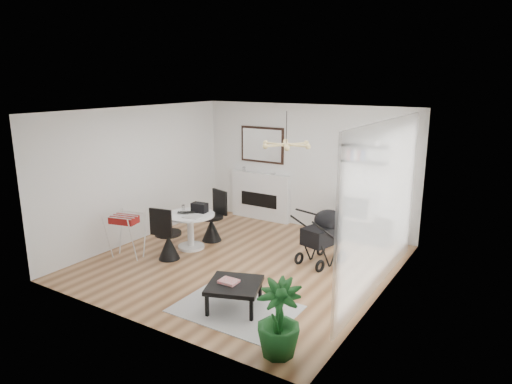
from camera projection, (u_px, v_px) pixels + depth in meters
The scene contains 25 objects.
floor at pixel (242, 262), 8.23m from camera, with size 5.00×5.00×0.00m, color brown.
ceiling at pixel (241, 111), 7.57m from camera, with size 5.00×5.00×0.00m, color white.
wall_back at pixel (305, 167), 9.95m from camera, with size 5.00×5.00×0.00m, color white.
wall_left at pixel (139, 174), 9.19m from camera, with size 5.00×5.00×0.00m, color white.
wall_right at pixel (385, 211), 6.61m from camera, with size 5.00×5.00×0.00m, color white.
sheer_curtain at pixel (382, 207), 6.83m from camera, with size 0.04×3.60×2.60m, color white.
fireplace at pixel (261, 191), 10.62m from camera, with size 1.50×0.17×2.16m.
shelf_lower at pixel (364, 162), 9.09m from camera, with size 0.90×0.25×0.04m, color black.
shelf_upper at pixel (365, 146), 9.01m from camera, with size 0.90×0.25×0.04m, color black.
pendant_lamp at pixel (286, 145), 7.59m from camera, with size 0.90×0.90×0.10m, color tan, non-canonical shape.
tv_console at pixel (358, 229), 9.34m from camera, with size 1.25×0.44×0.47m, color black.
crt_tv at pixel (360, 205), 9.22m from camera, with size 0.61×0.53×0.53m.
dining_table at pixel (190, 226), 8.81m from camera, with size 0.95×0.95×0.69m.
laptop at pixel (186, 213), 8.75m from camera, with size 0.33×0.21×0.03m, color black.
black_bag at pixel (200, 208), 8.86m from camera, with size 0.30×0.18×0.18m, color black.
newspaper at pixel (192, 217), 8.57m from camera, with size 0.31×0.26×0.01m, color silver.
drinking_glass at pixel (183, 207), 9.02m from camera, with size 0.06×0.06×0.10m, color white.
chair_far at pixel (212, 225), 9.27m from camera, with size 0.53×0.54×1.03m.
chair_near at pixel (168, 243), 8.29m from camera, with size 0.50×0.52×1.01m.
drying_rack at pixel (127, 235), 8.35m from camera, with size 0.66×0.63×0.84m.
stroller at pixel (323, 238), 8.13m from camera, with size 0.73×0.95×1.07m.
rug at pixel (236, 309), 6.55m from camera, with size 1.69×1.22×0.01m, color #A6A6A6.
coffee_table at pixel (234, 286), 6.50m from camera, with size 0.94×0.94×0.38m.
magazines at pixel (229, 281), 6.51m from camera, with size 0.26×0.21×0.04m, color red.
potted_plant at pixel (279, 319), 5.37m from camera, with size 0.53×0.53×0.94m, color #164E1C.
Camera 1 is at (4.29, -6.37, 3.22)m, focal length 32.00 mm.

